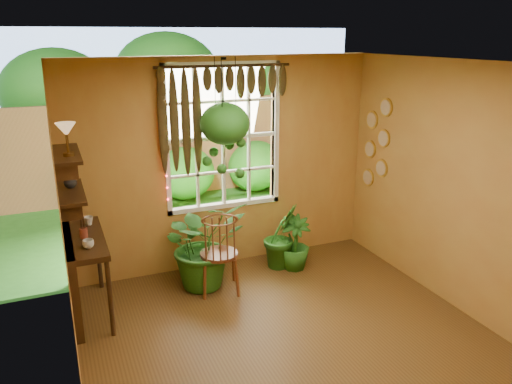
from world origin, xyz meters
The scene contains 23 objects.
floor centered at (0.00, 0.00, 0.00)m, with size 4.50×4.50×0.00m, color brown.
ceiling centered at (0.00, 0.00, 2.70)m, with size 4.50×4.50×0.00m, color white.
wall_back centered at (0.00, 2.25, 1.35)m, with size 4.00×4.00×0.00m, color #B98F3F.
wall_left centered at (-2.00, 0.00, 1.35)m, with size 4.50×4.50×0.00m, color #B98F3F.
wall_right centered at (2.00, 0.00, 1.35)m, with size 4.50×4.50×0.00m, color #B98F3F.
window centered at (0.00, 2.28, 1.70)m, with size 1.52×0.10×1.86m.
valance_vine centered at (-0.08, 2.16, 2.28)m, with size 1.70×0.12×1.10m.
string_lights centered at (-0.76, 2.19, 1.75)m, with size 0.03×0.03×1.54m, color #FF2633, non-canonical shape.
wall_plates centered at (1.98, 1.79, 1.55)m, with size 0.04×0.32×1.10m, color beige, non-canonical shape.
counter_ledge centered at (-1.91, 1.60, 0.55)m, with size 0.40×1.20×0.90m.
shelf_lower centered at (-1.88, 1.60, 1.40)m, with size 0.25×0.90×0.04m, color #37230F.
shelf_upper centered at (-1.88, 1.60, 1.80)m, with size 0.25×0.90×0.04m, color #37230F.
backyard centered at (0.24, 6.87, 1.28)m, with size 14.00×10.00×12.00m.
windsor_chair centered at (-0.34, 1.50, 0.35)m, with size 0.54×0.56×1.20m.
potted_plant_left centered at (-0.46, 1.73, 0.55)m, with size 0.99×0.86×1.10m, color #16551A.
potted_plant_mid centered at (0.62, 1.84, 0.43)m, with size 0.48×0.38×0.87m, color #16551A.
potted_plant_right centered at (0.76, 1.72, 0.36)m, with size 0.40×0.40×0.71m, color #16551A.
hanging_basket centered at (-0.10, 1.91, 1.87)m, with size 0.58×0.58×1.41m.
cup_a centered at (-1.78, 1.27, 0.94)m, with size 0.11×0.11×0.09m, color silver.
cup_b centered at (-1.72, 1.94, 0.95)m, with size 0.10×0.10×0.10m, color beige.
brush_jar centered at (-1.80, 1.58, 1.02)m, with size 0.08×0.08×0.30m.
shelf_vase centered at (-1.87, 1.72, 1.49)m, with size 0.13×0.13×0.14m, color #B2AD99.
tiffany_lamp centered at (-1.86, 1.44, 2.05)m, with size 0.19×0.19×0.32m.
Camera 1 is at (-2.00, -3.60, 2.94)m, focal length 35.00 mm.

